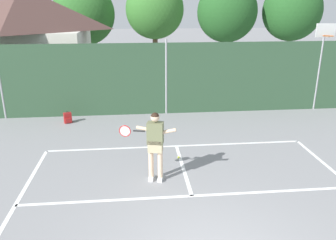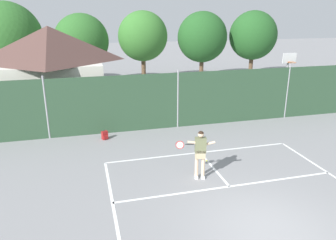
{
  "view_description": "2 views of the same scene",
  "coord_description": "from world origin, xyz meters",
  "px_view_note": "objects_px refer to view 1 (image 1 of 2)",
  "views": [
    {
      "loc": [
        -1.28,
        -4.52,
        4.38
      ],
      "look_at": [
        -0.24,
        5.87,
        0.78
      ],
      "focal_mm": 36.17,
      "sensor_mm": 36.0,
      "label": 1
    },
    {
      "loc": [
        -4.7,
        -6.82,
        5.86
      ],
      "look_at": [
        -1.27,
        6.17,
        1.4
      ],
      "focal_mm": 34.9,
      "sensor_mm": 36.0,
      "label": 2
    }
  ],
  "objects_px": {
    "backpack_red": "(68,118)",
    "basketball_hoop": "(322,52)",
    "tennis_ball": "(179,157)",
    "tennis_player": "(155,141)"
  },
  "relations": [
    {
      "from": "tennis_ball",
      "to": "backpack_red",
      "type": "height_order",
      "value": "backpack_red"
    },
    {
      "from": "backpack_red",
      "to": "basketball_hoop",
      "type": "bearing_deg",
      "value": 10.61
    },
    {
      "from": "basketball_hoop",
      "to": "tennis_ball",
      "type": "xyz_separation_m",
      "value": [
        -7.31,
        -5.68,
        -2.28
      ]
    },
    {
      "from": "basketball_hoop",
      "to": "backpack_red",
      "type": "height_order",
      "value": "basketball_hoop"
    },
    {
      "from": "basketball_hoop",
      "to": "backpack_red",
      "type": "bearing_deg",
      "value": -169.39
    },
    {
      "from": "basketball_hoop",
      "to": "tennis_player",
      "type": "xyz_separation_m",
      "value": [
        -8.09,
        -6.92,
        -1.2
      ]
    },
    {
      "from": "basketball_hoop",
      "to": "tennis_player",
      "type": "distance_m",
      "value": 10.71
    },
    {
      "from": "tennis_ball",
      "to": "tennis_player",
      "type": "bearing_deg",
      "value": -122.06
    },
    {
      "from": "tennis_player",
      "to": "backpack_red",
      "type": "relative_size",
      "value": 4.01
    },
    {
      "from": "tennis_ball",
      "to": "basketball_hoop",
      "type": "bearing_deg",
      "value": 37.84
    }
  ]
}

